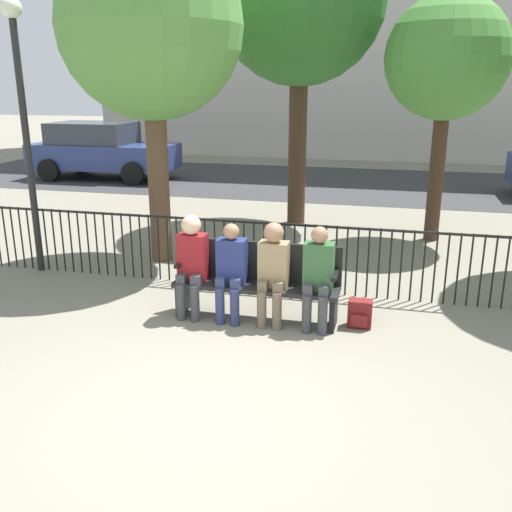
{
  "coord_description": "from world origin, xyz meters",
  "views": [
    {
      "loc": [
        1.53,
        -4.1,
        2.74
      ],
      "look_at": [
        0.0,
        2.05,
        0.8
      ],
      "focal_mm": 40.0,
      "sensor_mm": 36.0,
      "label": 1
    }
  ],
  "objects_px": {
    "park_bench": "(258,278)",
    "seated_person_2": "(273,267)",
    "seated_person_3": "(318,273)",
    "tree_1": "(151,28)",
    "parked_car_0": "(101,150)",
    "seated_person_0": "(192,260)",
    "seated_person_1": "(231,267)",
    "lamp_post": "(22,99)",
    "tree_2": "(447,60)",
    "backpack": "(360,314)"
  },
  "relations": [
    {
      "from": "park_bench",
      "to": "seated_person_2",
      "type": "xyz_separation_m",
      "value": [
        0.21,
        -0.13,
        0.19
      ]
    },
    {
      "from": "seated_person_3",
      "to": "tree_1",
      "type": "height_order",
      "value": "tree_1"
    },
    {
      "from": "seated_person_2",
      "to": "parked_car_0",
      "type": "relative_size",
      "value": 0.29
    },
    {
      "from": "park_bench",
      "to": "seated_person_0",
      "type": "height_order",
      "value": "seated_person_0"
    },
    {
      "from": "seated_person_1",
      "to": "lamp_post",
      "type": "bearing_deg",
      "value": 161.74
    },
    {
      "from": "seated_person_0",
      "to": "seated_person_1",
      "type": "bearing_deg",
      "value": -0.48
    },
    {
      "from": "seated_person_1",
      "to": "seated_person_2",
      "type": "xyz_separation_m",
      "value": [
        0.5,
        0.0,
        0.04
      ]
    },
    {
      "from": "lamp_post",
      "to": "parked_car_0",
      "type": "bearing_deg",
      "value": 112.35
    },
    {
      "from": "tree_1",
      "to": "tree_2",
      "type": "distance_m",
      "value": 4.85
    },
    {
      "from": "lamp_post",
      "to": "parked_car_0",
      "type": "height_order",
      "value": "lamp_post"
    },
    {
      "from": "seated_person_2",
      "to": "tree_2",
      "type": "height_order",
      "value": "tree_2"
    },
    {
      "from": "seated_person_3",
      "to": "parked_car_0",
      "type": "bearing_deg",
      "value": 130.07
    },
    {
      "from": "seated_person_3",
      "to": "backpack",
      "type": "height_order",
      "value": "seated_person_3"
    },
    {
      "from": "seated_person_2",
      "to": "tree_2",
      "type": "bearing_deg",
      "value": 65.49
    },
    {
      "from": "seated_person_1",
      "to": "tree_1",
      "type": "height_order",
      "value": "tree_1"
    },
    {
      "from": "seated_person_2",
      "to": "park_bench",
      "type": "bearing_deg",
      "value": 148.65
    },
    {
      "from": "seated_person_0",
      "to": "tree_2",
      "type": "height_order",
      "value": "tree_2"
    },
    {
      "from": "seated_person_2",
      "to": "seated_person_0",
      "type": "bearing_deg",
      "value": 179.91
    },
    {
      "from": "backpack",
      "to": "tree_1",
      "type": "height_order",
      "value": "tree_1"
    },
    {
      "from": "seated_person_0",
      "to": "tree_1",
      "type": "relative_size",
      "value": 0.26
    },
    {
      "from": "park_bench",
      "to": "seated_person_3",
      "type": "bearing_deg",
      "value": -10.06
    },
    {
      "from": "seated_person_1",
      "to": "tree_2",
      "type": "distance_m",
      "value": 5.58
    },
    {
      "from": "seated_person_0",
      "to": "seated_person_2",
      "type": "height_order",
      "value": "seated_person_0"
    },
    {
      "from": "seated_person_3",
      "to": "lamp_post",
      "type": "distance_m",
      "value": 4.87
    },
    {
      "from": "seated_person_1",
      "to": "tree_1",
      "type": "bearing_deg",
      "value": 130.77
    },
    {
      "from": "park_bench",
      "to": "lamp_post",
      "type": "height_order",
      "value": "lamp_post"
    },
    {
      "from": "seated_person_3",
      "to": "backpack",
      "type": "relative_size",
      "value": 3.66
    },
    {
      "from": "seated_person_0",
      "to": "backpack",
      "type": "distance_m",
      "value": 2.08
    },
    {
      "from": "backpack",
      "to": "lamp_post",
      "type": "distance_m",
      "value": 5.48
    },
    {
      "from": "park_bench",
      "to": "parked_car_0",
      "type": "bearing_deg",
      "value": 127.65
    },
    {
      "from": "parked_car_0",
      "to": "seated_person_0",
      "type": "bearing_deg",
      "value": -55.99
    },
    {
      "from": "seated_person_3",
      "to": "backpack",
      "type": "xyz_separation_m",
      "value": [
        0.49,
        0.14,
        -0.51
      ]
    },
    {
      "from": "seated_person_3",
      "to": "parked_car_0",
      "type": "xyz_separation_m",
      "value": [
        -7.67,
        9.11,
        0.17
      ]
    },
    {
      "from": "seated_person_2",
      "to": "seated_person_1",
      "type": "bearing_deg",
      "value": -179.71
    },
    {
      "from": "seated_person_2",
      "to": "lamp_post",
      "type": "xyz_separation_m",
      "value": [
        -3.85,
        1.1,
        1.82
      ]
    },
    {
      "from": "tree_1",
      "to": "seated_person_1",
      "type": "bearing_deg",
      "value": -49.23
    },
    {
      "from": "backpack",
      "to": "park_bench",
      "type": "bearing_deg",
      "value": -179.73
    },
    {
      "from": "tree_1",
      "to": "seated_person_3",
      "type": "bearing_deg",
      "value": -36.22
    },
    {
      "from": "tree_1",
      "to": "parked_car_0",
      "type": "height_order",
      "value": "tree_1"
    },
    {
      "from": "seated_person_3",
      "to": "lamp_post",
      "type": "bearing_deg",
      "value": 165.85
    },
    {
      "from": "backpack",
      "to": "lamp_post",
      "type": "relative_size",
      "value": 0.09
    },
    {
      "from": "seated_person_1",
      "to": "tree_2",
      "type": "relative_size",
      "value": 0.28
    },
    {
      "from": "park_bench",
      "to": "seated_person_3",
      "type": "relative_size",
      "value": 1.64
    },
    {
      "from": "seated_person_2",
      "to": "lamp_post",
      "type": "distance_m",
      "value": 4.4
    },
    {
      "from": "park_bench",
      "to": "seated_person_1",
      "type": "bearing_deg",
      "value": -155.54
    },
    {
      "from": "seated_person_0",
      "to": "tree_2",
      "type": "distance_m",
      "value": 5.79
    },
    {
      "from": "backpack",
      "to": "tree_2",
      "type": "height_order",
      "value": "tree_2"
    },
    {
      "from": "seated_person_0",
      "to": "tree_2",
      "type": "xyz_separation_m",
      "value": [
        2.98,
        4.35,
        2.38
      ]
    },
    {
      "from": "seated_person_2",
      "to": "tree_1",
      "type": "xyz_separation_m",
      "value": [
        -2.27,
        2.04,
        2.79
      ]
    },
    {
      "from": "seated_person_3",
      "to": "tree_2",
      "type": "xyz_separation_m",
      "value": [
        1.46,
        4.35,
        2.42
      ]
    }
  ]
}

